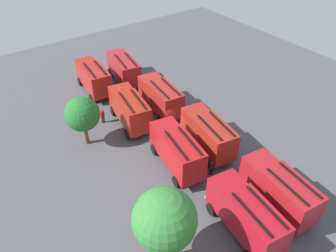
{
  "coord_description": "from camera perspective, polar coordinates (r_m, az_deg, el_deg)",
  "views": [
    {
      "loc": [
        -22.82,
        16.38,
        22.76
      ],
      "look_at": [
        0.0,
        0.0,
        1.4
      ],
      "focal_mm": 35.54,
      "sensor_mm": 36.0,
      "label": 1
    }
  ],
  "objects": [
    {
      "name": "ground_plane",
      "position": [
        36.16,
        0.0,
        -1.77
      ],
      "size": [
        63.25,
        63.25,
        0.0
      ],
      "primitive_type": "plane",
      "color": "#4C4C51"
    },
    {
      "name": "fire_truck_0",
      "position": [
        29.23,
        18.52,
        -10.13
      ],
      "size": [
        7.44,
        3.44,
        3.88
      ],
      "rotation": [
        0.0,
        0.0,
        -0.12
      ],
      "color": "maroon",
      "rests_on": "ground"
    },
    {
      "name": "fire_truck_1",
      "position": [
        33.41,
        6.91,
        -1.15
      ],
      "size": [
        7.51,
        3.73,
        3.88
      ],
      "rotation": [
        0.0,
        0.0,
        -0.17
      ],
      "color": "maroon",
      "rests_on": "ground"
    },
    {
      "name": "fire_truck_2",
      "position": [
        38.82,
        -1.29,
        5.18
      ],
      "size": [
        7.44,
        3.44,
        3.88
      ],
      "rotation": [
        0.0,
        0.0,
        -0.12
      ],
      "color": "#A3221D",
      "rests_on": "ground"
    },
    {
      "name": "fire_truck_3",
      "position": [
        45.22,
        -7.64,
        9.8
      ],
      "size": [
        7.52,
        3.76,
        3.88
      ],
      "rotation": [
        0.0,
        0.0,
        -0.18
      ],
      "color": "maroon",
      "rests_on": "ground"
    },
    {
      "name": "fire_truck_4",
      "position": [
        26.76,
        13.2,
        -14.52
      ],
      "size": [
        7.46,
        3.52,
        3.88
      ],
      "rotation": [
        0.0,
        0.0,
        -0.13
      ],
      "color": "#A8131E",
      "rests_on": "ground"
    },
    {
      "name": "fire_truck_5",
      "position": [
        31.23,
        1.54,
        -4.06
      ],
      "size": [
        7.51,
        3.72,
        3.88
      ],
      "rotation": [
        0.0,
        0.0,
        -0.17
      ],
      "color": "#AB1618",
      "rests_on": "ground"
    },
    {
      "name": "fire_truck_6",
      "position": [
        36.91,
        -6.62,
        3.03
      ],
      "size": [
        7.51,
        3.71,
        3.88
      ],
      "rotation": [
        0.0,
        0.0,
        -0.17
      ],
      "color": "#A42113",
      "rests_on": "ground"
    },
    {
      "name": "fire_truck_7",
      "position": [
        43.77,
        -12.68,
        8.21
      ],
      "size": [
        7.42,
        3.39,
        3.88
      ],
      "rotation": [
        0.0,
        0.0,
        -0.11
      ],
      "color": "#A51F18",
      "rests_on": "ground"
    },
    {
      "name": "firefighter_0",
      "position": [
        34.85,
        11.26,
        -2.32
      ],
      "size": [
        0.46,
        0.31,
        1.72
      ],
      "rotation": [
        0.0,
        0.0,
        1.75
      ],
      "color": "black",
      "rests_on": "ground"
    },
    {
      "name": "firefighter_1",
      "position": [
        31.47,
        7.46,
        -7.07
      ],
      "size": [
        0.36,
        0.47,
        1.67
      ],
      "rotation": [
        0.0,
        0.0,
        2.83
      ],
      "color": "black",
      "rests_on": "ground"
    },
    {
      "name": "firefighter_2",
      "position": [
        28.83,
        16.55,
        -14.2
      ],
      "size": [
        0.45,
        0.3,
        1.64
      ],
      "rotation": [
        0.0,
        0.0,
        4.86
      ],
      "color": "black",
      "rests_on": "ground"
    },
    {
      "name": "firefighter_3",
      "position": [
        38.35,
        -11.16,
        1.77
      ],
      "size": [
        0.28,
        0.44,
        1.68
      ],
      "rotation": [
        0.0,
        0.0,
        3.23
      ],
      "color": "black",
      "rests_on": "ground"
    },
    {
      "name": "tree_1",
      "position": [
        22.71,
        -0.59,
        -15.79
      ],
      "size": [
        4.42,
        4.42,
        6.86
      ],
      "color": "brown",
      "rests_on": "ground"
    },
    {
      "name": "tree_2",
      "position": [
        34.12,
        -14.5,
        1.97
      ],
      "size": [
        3.56,
        3.56,
        5.52
      ],
      "color": "brown",
      "rests_on": "ground"
    },
    {
      "name": "traffic_cone_0",
      "position": [
        42.59,
        -14.42,
        4.16
      ],
      "size": [
        0.44,
        0.44,
        0.63
      ],
      "primitive_type": "cone",
      "color": "#F2600C",
      "rests_on": "ground"
    },
    {
      "name": "traffic_cone_1",
      "position": [
        43.62,
        -8.32,
        5.84
      ],
      "size": [
        0.43,
        0.43,
        0.61
      ],
      "primitive_type": "cone",
      "color": "#F2600C",
      "rests_on": "ground"
    },
    {
      "name": "traffic_cone_2",
      "position": [
        44.85,
        -9.71,
        6.59
      ],
      "size": [
        0.39,
        0.39,
        0.56
      ],
      "primitive_type": "cone",
      "color": "#F2600C",
      "rests_on": "ground"
    }
  ]
}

